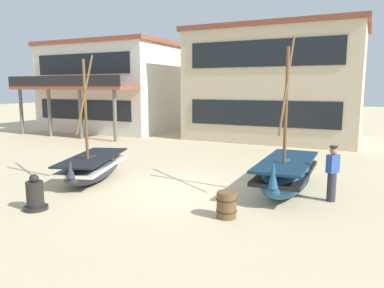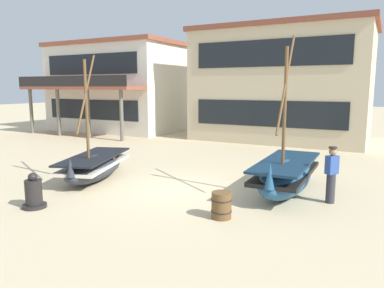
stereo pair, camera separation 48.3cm
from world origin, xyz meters
TOP-DOWN VIEW (x-y plane):
  - ground_plane at (0.00, 0.00)m, footprint 120.00×120.00m
  - fishing_boat_near_left at (3.29, 1.23)m, footprint 1.57×4.26m
  - fishing_boat_centre_large at (-3.41, -0.28)m, footprint 2.64×4.15m
  - fisherman_by_hull at (4.71, 0.87)m, footprint 0.39×0.42m
  - capstan_winch at (-2.65, -3.57)m, footprint 0.67×0.67m
  - wooden_barrel at (2.38, -1.83)m, footprint 0.56×0.56m
  - harbor_building_main at (-0.10, 13.55)m, footprint 10.91×6.65m
  - harbor_building_annex at (-12.89, 12.64)m, footprint 10.14×8.15m

SIDE VIEW (x-z plane):
  - ground_plane at x=0.00m, z-range 0.00..0.00m
  - wooden_barrel at x=2.38m, z-range 0.00..0.70m
  - capstan_winch at x=-2.65m, z-range -0.10..0.91m
  - fishing_boat_centre_large at x=-3.41m, z-range -1.77..2.78m
  - fishing_boat_near_left at x=3.29m, z-range -1.90..3.10m
  - fisherman_by_hull at x=4.71m, z-range -0.01..1.68m
  - harbor_building_annex at x=-12.89m, z-range 0.01..6.74m
  - harbor_building_main at x=-0.10m, z-range 0.01..7.12m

